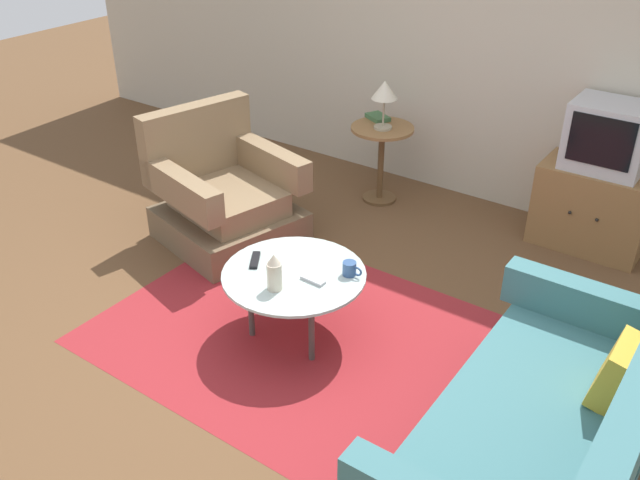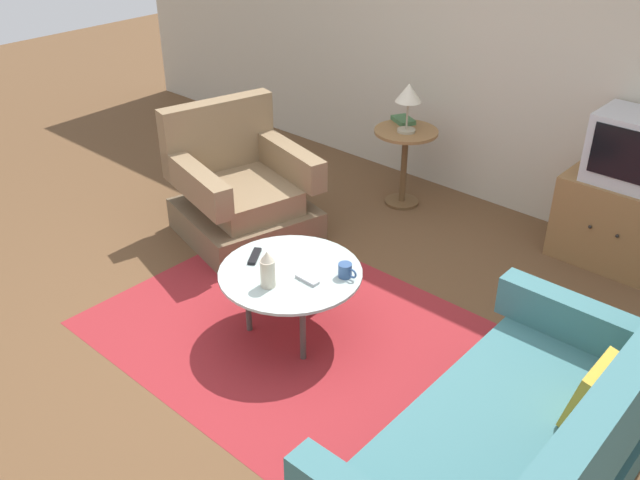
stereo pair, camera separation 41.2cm
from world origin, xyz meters
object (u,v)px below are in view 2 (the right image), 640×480
Objects in this scene: coffee_table at (290,276)px; vase at (268,269)px; tv_remote_silver at (307,279)px; book at (403,120)px; couch at (513,457)px; mug at (346,270)px; tv_stand at (616,223)px; table_lamp at (409,95)px; television at (635,150)px; armchair at (240,193)px; tv_remote_dark at (255,256)px; side_table at (405,151)px.

coffee_table is 0.24m from vase.
tv_remote_silver is 0.64× the size of book.
mug is (-1.34, 0.44, 0.19)m from couch.
couch is 2.27× the size of tv_stand.
television is at bearing 10.26° from table_lamp.
tv_remote_silver is (-0.97, -2.14, -0.41)m from television.
television is at bearing 67.42° from tv_remote_silver.
coffee_table is 1.60× the size of television.
tv_remote_silver is at bearing -114.65° from tv_stand.
vase is at bearing -123.96° from tv_remote_silver.
couch is 1.42m from mug.
couch reaches higher than mug.
tv_stand is 2.34m from tv_remote_silver.
mug is (0.27, 0.36, -0.07)m from vase.
table_lamp reaches higher than tv_remote_silver.
television reaches higher than vase.
armchair is 1.15m from tv_remote_dark.
tv_remote_dark is 2.07m from book.
armchair reaches higher than coffee_table.
television reaches higher than tv_remote_silver.
couch is at bearing -18.13° from mug.
side_table is at bearing 105.74° from coffee_table.
table_lamp reaches higher than tv_stand.
tv_remote_dark is 0.73× the size of book.
side_table reaches higher than tv_remote_dark.
tv_stand reaches higher than mug.
tv_stand is 1.81m from book.
tv_stand reaches higher than tv_remote_silver.
mug is (0.28, 0.17, 0.08)m from coffee_table.
mug is 0.53× the size of book.
table_lamp is 1.95m from tv_remote_dark.
armchair is 2.77m from television.
book is at bearing 132.55° from table_lamp.
mug is at bearing -64.59° from side_table.
side_table is 0.48m from table_lamp.
armchair is 7.18× the size of tv_remote_silver.
tv_remote_silver is at bearing -126.43° from mug.
couch is 7.87× the size of vase.
table_lamp is (0.66, 1.18, 0.62)m from armchair.
tv_remote_dark is at bearing -82.67° from table_lamp.
tv_remote_dark is 0.41m from tv_remote_silver.
armchair reaches higher than vase.
armchair is at bearing 71.10° from couch.
tv_remote_dark is (0.90, -0.70, 0.13)m from armchair.
armchair reaches higher than side_table.
tv_remote_silver is at bearing -70.31° from side_table.
armchair is 2.71m from tv_stand.
tv_stand is 4.52× the size of tv_remote_dark.
side_table is 4.26× the size of tv_remote_silver.
book is (-2.26, 2.26, 0.37)m from couch.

